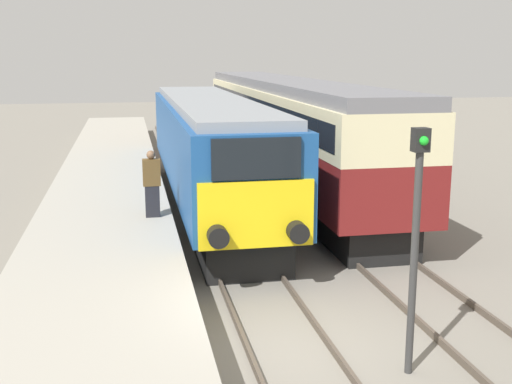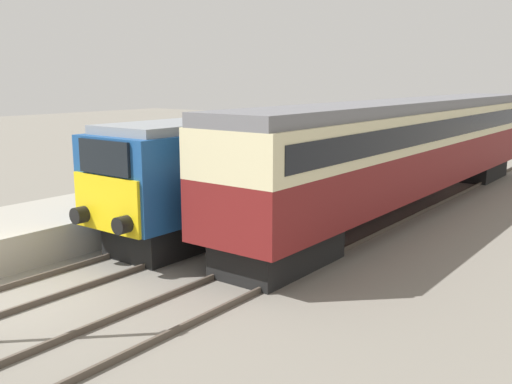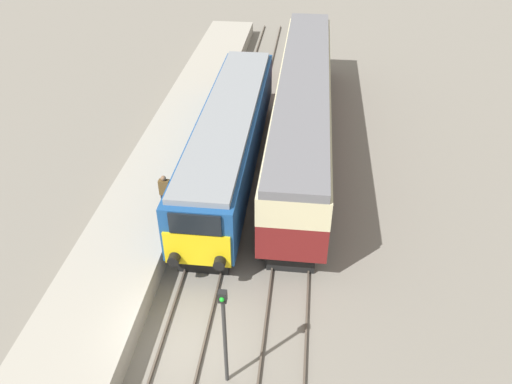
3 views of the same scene
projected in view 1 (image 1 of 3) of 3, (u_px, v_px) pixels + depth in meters
The scene contains 8 objects.
ground_plane at pixel (289, 351), 11.08m from camera, with size 120.00×120.00×0.00m, color slate.
platform_left at pixel (106, 219), 18.02m from camera, with size 3.50×50.00×0.97m.
rails_near_track at pixel (240, 259), 15.86m from camera, with size 1.51×60.00×0.14m.
rails_far_track at pixel (370, 251), 16.51m from camera, with size 1.50×60.00×0.14m.
locomotive at pixel (209, 147), 20.92m from camera, with size 2.70×16.07×3.64m.
passenger_carriage at pixel (285, 121), 24.87m from camera, with size 2.75×21.48×4.09m.
person_on_platform at pixel (152, 184), 16.18m from camera, with size 0.44×0.26×1.70m.
signal_post at pixel (416, 232), 9.85m from camera, with size 0.24×0.28×3.96m.
Camera 1 is at (-2.57, -9.94, 5.03)m, focal length 45.00 mm.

